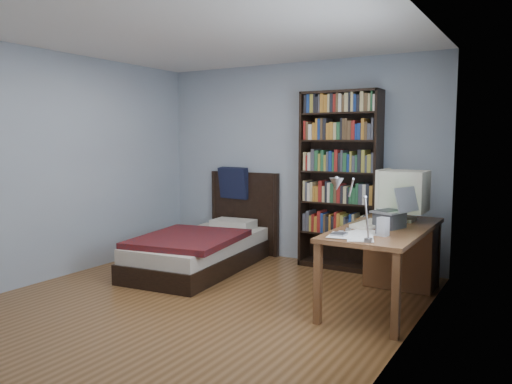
# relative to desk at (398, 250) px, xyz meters

# --- Properties ---
(room) EXTENTS (4.20, 4.24, 2.50)m
(room) POSITION_rel_desk_xyz_m (-1.48, -1.39, 0.83)
(room) COLOR brown
(room) RESTS_ON ground
(desk) EXTENTS (0.75, 1.70, 0.73)m
(desk) POSITION_rel_desk_xyz_m (0.00, 0.00, 0.00)
(desk) COLOR brown
(desk) RESTS_ON floor
(crt_monitor) EXTENTS (0.45, 0.43, 0.51)m
(crt_monitor) POSITION_rel_desk_xyz_m (0.03, -0.02, 0.60)
(crt_monitor) COLOR beige
(crt_monitor) RESTS_ON desk
(laptop) EXTENTS (0.39, 0.37, 0.38)m
(laptop) POSITION_rel_desk_xyz_m (0.06, -0.49, 0.42)
(laptop) COLOR #2D2D30
(laptop) RESTS_ON desk
(desk_lamp) EXTENTS (0.21, 0.46, 0.54)m
(desk_lamp) POSITION_rel_desk_xyz_m (-0.02, -1.56, 0.75)
(desk_lamp) COLOR #99999E
(desk_lamp) RESTS_ON desk
(keyboard) EXTENTS (0.24, 0.49, 0.05)m
(keyboard) POSITION_rel_desk_xyz_m (-0.14, -0.51, 0.33)
(keyboard) COLOR beige
(keyboard) RESTS_ON desk
(speaker) EXTENTS (0.10, 0.10, 0.16)m
(speaker) POSITION_rel_desk_xyz_m (0.10, -0.90, 0.39)
(speaker) COLOR #959598
(speaker) RESTS_ON desk
(soda_can) EXTENTS (0.07, 0.07, 0.13)m
(soda_can) POSITION_rel_desk_xyz_m (-0.13, -0.22, 0.38)
(soda_can) COLOR #093206
(soda_can) RESTS_ON desk
(mouse) EXTENTS (0.06, 0.11, 0.04)m
(mouse) POSITION_rel_desk_xyz_m (-0.02, -0.24, 0.33)
(mouse) COLOR silver
(mouse) RESTS_ON desk
(phone_silver) EXTENTS (0.07, 0.10, 0.02)m
(phone_silver) POSITION_rel_desk_xyz_m (-0.23, -0.82, 0.32)
(phone_silver) COLOR #B3B2B7
(phone_silver) RESTS_ON desk
(phone_grey) EXTENTS (0.04, 0.08, 0.02)m
(phone_grey) POSITION_rel_desk_xyz_m (-0.25, -0.98, 0.32)
(phone_grey) COLOR #959598
(phone_grey) RESTS_ON desk
(external_drive) EXTENTS (0.12, 0.12, 0.02)m
(external_drive) POSITION_rel_desk_xyz_m (-0.21, -1.11, 0.32)
(external_drive) COLOR #959598
(external_drive) RESTS_ON desk
(bookshelf) EXTENTS (0.95, 0.30, 2.10)m
(bookshelf) POSITION_rel_desk_xyz_m (-0.85, 0.55, 0.64)
(bookshelf) COLOR black
(bookshelf) RESTS_ON floor
(bed) EXTENTS (1.24, 2.11, 1.16)m
(bed) POSITION_rel_desk_xyz_m (-2.25, -0.25, -0.16)
(bed) COLOR black
(bed) RESTS_ON floor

